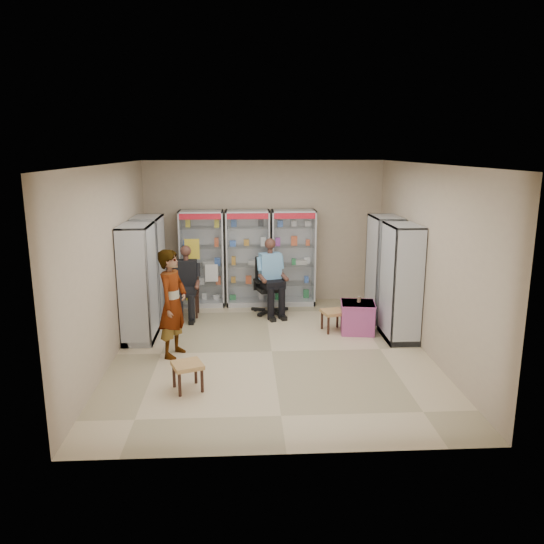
{
  "coord_description": "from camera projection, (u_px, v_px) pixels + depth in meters",
  "views": [
    {
      "loc": [
        -0.44,
        -8.12,
        3.22
      ],
      "look_at": [
        0.04,
        0.7,
        1.17
      ],
      "focal_mm": 35.0,
      "sensor_mm": 36.0,
      "label": 1
    }
  ],
  "objects": [
    {
      "name": "cabinet_back_left",
      "position": [
        202.0,
        259.0,
        11.01
      ],
      "size": [
        0.9,
        0.5,
        2.0
      ],
      "primitive_type": "cube",
      "color": "#A7AAAE",
      "rests_on": "floor"
    },
    {
      "name": "woven_stool_a",
      "position": [
        333.0,
        321.0,
        9.59
      ],
      "size": [
        0.46,
        0.46,
        0.38
      ],
      "primitive_type": "cube",
      "rotation": [
        0.0,
        0.0,
        0.23
      ],
      "color": "#A37A45",
      "rests_on": "floor"
    },
    {
      "name": "pink_trunk",
      "position": [
        357.0,
        317.0,
        9.5
      ],
      "size": [
        0.64,
        0.63,
        0.55
      ],
      "primitive_type": "cube",
      "rotation": [
        0.0,
        0.0,
        -0.14
      ],
      "color": "#BB4B99",
      "rests_on": "floor"
    },
    {
      "name": "seated_customer",
      "position": [
        187.0,
        283.0,
        10.31
      ],
      "size": [
        0.44,
        0.6,
        1.34
      ],
      "primitive_type": null,
      "color": "black",
      "rests_on": "floor"
    },
    {
      "name": "seated_shopkeeper",
      "position": [
        270.0,
        279.0,
        10.5
      ],
      "size": [
        0.63,
        0.76,
        1.43
      ],
      "primitive_type": null,
      "rotation": [
        0.0,
        0.0,
        0.28
      ],
      "color": "#78B2EF",
      "rests_on": "floor"
    },
    {
      "name": "cabinet_back_mid",
      "position": [
        248.0,
        258.0,
        11.06
      ],
      "size": [
        0.9,
        0.5,
        2.0
      ],
      "primitive_type": "cube",
      "color": "silver",
      "rests_on": "floor"
    },
    {
      "name": "wooden_chair",
      "position": [
        188.0,
        293.0,
        10.41
      ],
      "size": [
        0.42,
        0.42,
        0.94
      ],
      "primitive_type": "cube",
      "color": "black",
      "rests_on": "floor"
    },
    {
      "name": "woven_stool_b",
      "position": [
        188.0,
        376.0,
        7.23
      ],
      "size": [
        0.5,
        0.5,
        0.39
      ],
      "primitive_type": "cube",
      "rotation": [
        0.0,
        0.0,
        0.36
      ],
      "color": "#AF934A",
      "rests_on": "floor"
    },
    {
      "name": "cabinet_left_far",
      "position": [
        149.0,
        269.0,
        10.06
      ],
      "size": [
        0.9,
        0.5,
        2.0
      ],
      "primitive_type": "cube",
      "rotation": [
        0.0,
        0.0,
        -1.57
      ],
      "color": "silver",
      "rests_on": "floor"
    },
    {
      "name": "cabinet_back_right",
      "position": [
        293.0,
        258.0,
        11.11
      ],
      "size": [
        0.9,
        0.5,
        2.0
      ],
      "primitive_type": "cube",
      "color": "#B1B4B8",
      "rests_on": "floor"
    },
    {
      "name": "floor",
      "position": [
        272.0,
        351.0,
        8.65
      ],
      "size": [
        6.0,
        6.0,
        0.0
      ],
      "primitive_type": "plane",
      "color": "#C8B38B",
      "rests_on": "ground"
    },
    {
      "name": "cabinet_right_near",
      "position": [
        401.0,
        283.0,
        9.03
      ],
      "size": [
        0.9,
        0.5,
        2.0
      ],
      "primitive_type": "cube",
      "rotation": [
        0.0,
        0.0,
        1.57
      ],
      "color": "silver",
      "rests_on": "floor"
    },
    {
      "name": "office_chair",
      "position": [
        270.0,
        286.0,
        10.58
      ],
      "size": [
        0.76,
        0.76,
        1.13
      ],
      "primitive_type": "cube",
      "rotation": [
        0.0,
        0.0,
        0.28
      ],
      "color": "black",
      "rests_on": "floor"
    },
    {
      "name": "room_shell",
      "position": [
        272.0,
        232.0,
        8.2
      ],
      "size": [
        5.02,
        6.02,
        3.01
      ],
      "color": "tan",
      "rests_on": "ground"
    },
    {
      "name": "cabinet_right_far",
      "position": [
        384.0,
        269.0,
        10.1
      ],
      "size": [
        0.9,
        0.5,
        2.0
      ],
      "primitive_type": "cube",
      "rotation": [
        0.0,
        0.0,
        1.57
      ],
      "color": "silver",
      "rests_on": "floor"
    },
    {
      "name": "standing_man",
      "position": [
        173.0,
        303.0,
        8.31
      ],
      "size": [
        0.59,
        0.73,
        1.72
      ],
      "primitive_type": "imported",
      "rotation": [
        0.0,
        0.0,
        1.24
      ],
      "color": "gray",
      "rests_on": "floor"
    },
    {
      "name": "tea_glass",
      "position": [
        359.0,
        299.0,
        9.46
      ],
      "size": [
        0.07,
        0.07,
        0.1
      ],
      "primitive_type": "cylinder",
      "color": "#612F08",
      "rests_on": "pink_trunk"
    },
    {
      "name": "cabinet_left_near",
      "position": [
        138.0,
        283.0,
        8.99
      ],
      "size": [
        0.9,
        0.5,
        2.0
      ],
      "primitive_type": "cube",
      "rotation": [
        0.0,
        0.0,
        -1.57
      ],
      "color": "#B6B9BD",
      "rests_on": "floor"
    }
  ]
}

